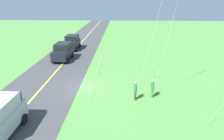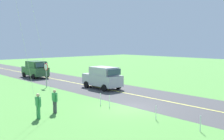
% 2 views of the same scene
% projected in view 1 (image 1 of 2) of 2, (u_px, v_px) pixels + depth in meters
% --- Properties ---
extents(ground_plane, '(120.00, 120.00, 0.10)m').
position_uv_depth(ground_plane, '(85.00, 87.00, 18.98)').
color(ground_plane, '#549342').
extents(asphalt_road, '(120.00, 7.00, 0.00)m').
position_uv_depth(asphalt_road, '(43.00, 86.00, 19.11)').
color(asphalt_road, '#424244').
rests_on(asphalt_road, ground).
extents(road_centre_stripe, '(120.00, 0.16, 0.00)m').
position_uv_depth(road_centre_stripe, '(43.00, 86.00, 19.11)').
color(road_centre_stripe, '#E5E04C').
rests_on(road_centre_stripe, asphalt_road).
extents(car_parked_west_far, '(4.40, 2.12, 2.24)m').
position_uv_depth(car_parked_west_far, '(72.00, 42.00, 32.58)').
color(car_parked_west_far, black).
rests_on(car_parked_west_far, ground).
extents(car_parked_west_near, '(4.40, 2.12, 2.24)m').
position_uv_depth(car_parked_west_near, '(63.00, 51.00, 26.91)').
color(car_parked_west_near, black).
rests_on(car_parked_west_near, ground).
extents(person_adult_near, '(0.58, 0.22, 1.60)m').
position_uv_depth(person_adult_near, '(135.00, 90.00, 16.24)').
color(person_adult_near, '#3F3F47').
rests_on(person_adult_near, ground).
extents(person_adult_companion, '(0.58, 0.22, 1.60)m').
position_uv_depth(person_adult_companion, '(152.00, 88.00, 16.63)').
color(person_adult_companion, '#338C4C').
rests_on(person_adult_companion, ground).
extents(fence_post_0, '(0.05, 0.05, 0.90)m').
position_uv_depth(fence_post_0, '(101.00, 56.00, 27.16)').
color(fence_post_0, silver).
rests_on(fence_post_0, ground).
extents(fence_post_1, '(0.05, 0.05, 0.90)m').
position_uv_depth(fence_post_1, '(99.00, 63.00, 24.52)').
color(fence_post_1, silver).
rests_on(fence_post_1, ground).
extents(fence_post_2, '(0.05, 0.05, 0.90)m').
position_uv_depth(fence_post_2, '(96.00, 71.00, 21.75)').
color(fence_post_2, silver).
rests_on(fence_post_2, ground).
extents(fence_post_3, '(0.05, 0.05, 0.90)m').
position_uv_depth(fence_post_3, '(91.00, 87.00, 17.72)').
color(fence_post_3, silver).
rests_on(fence_post_3, ground).
extents(fence_post_4, '(0.05, 0.05, 0.90)m').
position_uv_depth(fence_post_4, '(89.00, 92.00, 16.78)').
color(fence_post_4, silver).
rests_on(fence_post_4, ground).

